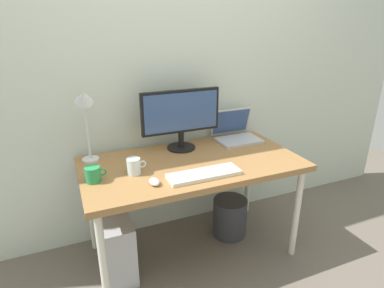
# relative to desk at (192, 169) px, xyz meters

# --- Properties ---
(ground_plane) EXTENTS (6.00, 6.00, 0.00)m
(ground_plane) POSITION_rel_desk_xyz_m (0.00, 0.00, -0.65)
(ground_plane) COLOR #665B51
(back_wall) EXTENTS (4.40, 0.04, 2.60)m
(back_wall) POSITION_rel_desk_xyz_m (0.00, 0.43, 0.65)
(back_wall) COLOR silver
(back_wall) RESTS_ON ground_plane
(desk) EXTENTS (1.42, 0.74, 0.71)m
(desk) POSITION_rel_desk_xyz_m (0.00, 0.00, 0.00)
(desk) COLOR olive
(desk) RESTS_ON ground_plane
(monitor) EXTENTS (0.57, 0.20, 0.42)m
(monitor) POSITION_rel_desk_xyz_m (0.02, 0.24, 0.30)
(monitor) COLOR black
(monitor) RESTS_ON desk
(laptop) EXTENTS (0.32, 0.28, 0.23)m
(laptop) POSITION_rel_desk_xyz_m (0.47, 0.25, 0.12)
(laptop) COLOR #B2B2B7
(laptop) RESTS_ON desk
(desk_lamp) EXTENTS (0.11, 0.16, 0.49)m
(desk_lamp) POSITION_rel_desk_xyz_m (-0.61, 0.24, 0.41)
(desk_lamp) COLOR silver
(desk_lamp) RESTS_ON desk
(keyboard) EXTENTS (0.44, 0.14, 0.02)m
(keyboard) POSITION_rel_desk_xyz_m (-0.02, -0.23, 0.07)
(keyboard) COLOR silver
(keyboard) RESTS_ON desk
(mouse) EXTENTS (0.06, 0.09, 0.03)m
(mouse) POSITION_rel_desk_xyz_m (-0.32, -0.21, 0.08)
(mouse) COLOR silver
(mouse) RESTS_ON desk
(coffee_mug) EXTENTS (0.12, 0.09, 0.09)m
(coffee_mug) POSITION_rel_desk_xyz_m (-0.63, -0.04, 0.10)
(coffee_mug) COLOR #268C4C
(coffee_mug) RESTS_ON desk
(glass_cup) EXTENTS (0.12, 0.08, 0.10)m
(glass_cup) POSITION_rel_desk_xyz_m (-0.39, -0.04, 0.11)
(glass_cup) COLOR silver
(glass_cup) RESTS_ON desk
(computer_tower) EXTENTS (0.18, 0.36, 0.42)m
(computer_tower) POSITION_rel_desk_xyz_m (-0.53, -0.02, -0.44)
(computer_tower) COLOR #B2B2B7
(computer_tower) RESTS_ON ground_plane
(wastebasket) EXTENTS (0.26, 0.26, 0.30)m
(wastebasket) POSITION_rel_desk_xyz_m (0.35, 0.07, -0.50)
(wastebasket) COLOR #333338
(wastebasket) RESTS_ON ground_plane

